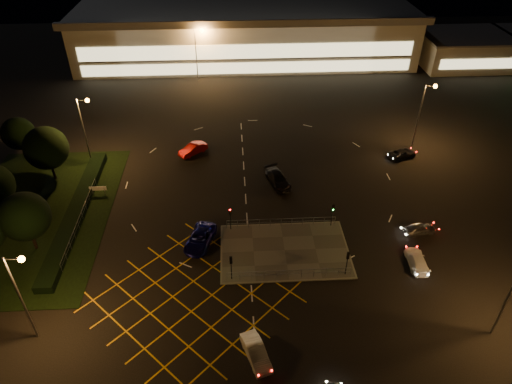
{
  "coord_description": "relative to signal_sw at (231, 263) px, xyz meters",
  "views": [
    {
      "loc": [
        -3.33,
        -39.29,
        35.54
      ],
      "look_at": [
        -0.74,
        6.69,
        2.0
      ],
      "focal_mm": 32.0,
      "sensor_mm": 36.0,
      "label": 1
    }
  ],
  "objects": [
    {
      "name": "car_right_silver",
      "position": [
        22.14,
        6.17,
        -1.72
      ],
      "size": [
        3.97,
        2.1,
        1.29
      ],
      "primitive_type": "imported",
      "rotation": [
        0.0,
        0.0,
        1.73
      ],
      "color": "#9DA0A4",
      "rests_on": "ground"
    },
    {
      "name": "signal_se",
      "position": [
        12.0,
        0.0,
        0.0
      ],
      "size": [
        0.28,
        0.3,
        3.15
      ],
      "rotation": [
        0.0,
        0.0,
        3.14
      ],
      "color": "black",
      "rests_on": "pedestrian_island"
    },
    {
      "name": "ground",
      "position": [
        4.0,
        5.99,
        -2.37
      ],
      "size": [
        180.0,
        180.0,
        0.0
      ],
      "primitive_type": "plane",
      "color": "black",
      "rests_on": "ground"
    },
    {
      "name": "car_east_grey",
      "position": [
        25.44,
        23.02,
        -1.76
      ],
      "size": [
        4.81,
        3.46,
        1.21
      ],
      "primitive_type": "imported",
      "rotation": [
        0.0,
        0.0,
        1.94
      ],
      "color": "black",
      "rests_on": "ground"
    },
    {
      "name": "streetlight_ne",
      "position": [
        28.44,
        25.99,
        4.2
      ],
      "size": [
        1.78,
        0.56,
        10.03
      ],
      "color": "slate",
      "rests_on": "ground"
    },
    {
      "name": "car_queue_white",
      "position": [
        2.01,
        -9.39,
        -1.64
      ],
      "size": [
        2.83,
        4.64,
        1.44
      ],
      "primitive_type": "imported",
      "rotation": [
        0.0,
        0.0,
        0.32
      ],
      "color": "silver",
      "rests_on": "ground"
    },
    {
      "name": "grass_verge",
      "position": [
        -24.0,
        11.99,
        -2.33
      ],
      "size": [
        18.0,
        30.0,
        0.08
      ],
      "primitive_type": "cube",
      "color": "black",
      "rests_on": "ground"
    },
    {
      "name": "streetlight_far_left",
      "position": [
        -5.56,
        53.99,
        4.2
      ],
      "size": [
        1.78,
        0.56,
        10.03
      ],
      "color": "slate",
      "rests_on": "ground"
    },
    {
      "name": "pedestrian_island",
      "position": [
        6.0,
        3.99,
        -2.31
      ],
      "size": [
        14.0,
        9.0,
        0.12
      ],
      "primitive_type": "cube",
      "color": "#4C4944",
      "rests_on": "ground"
    },
    {
      "name": "signal_sw",
      "position": [
        0.0,
        0.0,
        0.0
      ],
      "size": [
        0.28,
        0.3,
        3.15
      ],
      "rotation": [
        0.0,
        0.0,
        3.14
      ],
      "color": "black",
      "rests_on": "pedestrian_island"
    },
    {
      "name": "car_circ_red",
      "position": [
        -5.43,
        25.77,
        -1.61
      ],
      "size": [
        4.51,
        4.22,
        1.51
      ],
      "primitive_type": "imported",
      "rotation": [
        0.0,
        0.0,
        5.43
      ],
      "color": "#990B0B",
      "rests_on": "ground"
    },
    {
      "name": "streetlight_nw",
      "position": [
        -19.56,
        23.99,
        4.2
      ],
      "size": [
        1.78,
        0.56,
        10.03
      ],
      "color": "slate",
      "rests_on": "ground"
    },
    {
      "name": "streetlight_sw",
      "position": [
        -17.56,
        -6.01,
        4.2
      ],
      "size": [
        1.78,
        0.56,
        10.03
      ],
      "color": "slate",
      "rests_on": "ground"
    },
    {
      "name": "signal_ne",
      "position": [
        12.0,
        7.99,
        0.0
      ],
      "size": [
        0.28,
        0.3,
        3.15
      ],
      "color": "black",
      "rests_on": "pedestrian_island"
    },
    {
      "name": "streetlight_far_right",
      "position": [
        34.44,
        55.99,
        4.2
      ],
      "size": [
        1.78,
        0.56,
        10.03
      ],
      "color": "slate",
      "rests_on": "ground"
    },
    {
      "name": "car_approach_white",
      "position": [
        20.01,
        1.06,
        -1.72
      ],
      "size": [
        2.07,
        4.55,
        1.29
      ],
      "primitive_type": "imported",
      "rotation": [
        0.0,
        0.0,
        3.08
      ],
      "color": "white",
      "rests_on": "ground"
    },
    {
      "name": "car_far_dkgrey",
      "position": [
        6.47,
        17.21,
        -1.59
      ],
      "size": [
        3.64,
        5.74,
        1.55
      ],
      "primitive_type": "imported",
      "rotation": [
        0.0,
        0.0,
        0.3
      ],
      "color": "black",
      "rests_on": "ground"
    },
    {
      "name": "supermarket",
      "position": [
        4.0,
        67.95,
        2.95
      ],
      "size": [
        72.0,
        26.5,
        10.5
      ],
      "color": "beige",
      "rests_on": "ground"
    },
    {
      "name": "signal_nw",
      "position": [
        0.0,
        7.99,
        0.0
      ],
      "size": [
        0.28,
        0.3,
        3.15
      ],
      "color": "black",
      "rests_on": "pedestrian_island"
    },
    {
      "name": "tree_e",
      "position": [
        -22.0,
        5.99,
        2.28
      ],
      "size": [
        5.4,
        5.4,
        7.35
      ],
      "color": "black",
      "rests_on": "ground"
    },
    {
      "name": "tree_c",
      "position": [
        -24.0,
        19.99,
        2.59
      ],
      "size": [
        5.76,
        5.76,
        7.84
      ],
      "color": "black",
      "rests_on": "ground"
    },
    {
      "name": "retail_unit_a",
      "position": [
        50.0,
        59.97,
        0.85
      ],
      "size": [
        18.8,
        14.8,
        6.35
      ],
      "color": "beige",
      "rests_on": "ground"
    },
    {
      "name": "tree_d",
      "position": [
        -30.0,
        25.99,
        1.65
      ],
      "size": [
        4.68,
        4.68,
        6.37
      ],
      "color": "black",
      "rests_on": "ground"
    },
    {
      "name": "car_left_blue",
      "position": [
        -3.5,
        5.76,
        -1.6
      ],
      "size": [
        4.04,
        6.05,
        1.54
      ],
      "primitive_type": "imported",
      "rotation": [
        0.0,
        0.0,
        5.99
      ],
      "color": "#0D0D4F",
      "rests_on": "ground"
    },
    {
      "name": "hedge",
      "position": [
        -19.0,
        11.99,
        -1.87
      ],
      "size": [
        2.0,
        26.0,
        1.0
      ],
      "primitive_type": "cube",
      "color": "black",
      "rests_on": "ground"
    }
  ]
}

